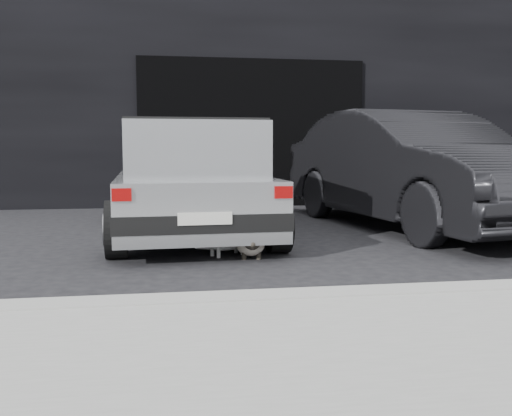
{
  "coord_description": "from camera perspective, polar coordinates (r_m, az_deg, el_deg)",
  "views": [
    {
      "loc": [
        -0.54,
        -6.09,
        1.04
      ],
      "look_at": [
        0.26,
        -1.09,
        0.51
      ],
      "focal_mm": 40.0,
      "sensor_mm": 36.0,
      "label": 1
    }
  ],
  "objects": [
    {
      "name": "ground",
      "position": [
        6.2,
        -3.95,
        -3.65
      ],
      "size": [
        80.0,
        80.0,
        0.0
      ],
      "primitive_type": "plane",
      "color": "black",
      "rests_on": "ground"
    },
    {
      "name": "building_facade",
      "position": [
        12.27,
        -1.82,
        12.86
      ],
      "size": [
        34.0,
        4.0,
        5.0
      ],
      "primitive_type": "cube",
      "color": "black",
      "rests_on": "ground"
    },
    {
      "name": "garage_opening",
      "position": [
        10.2,
        -0.37,
        7.49
      ],
      "size": [
        4.0,
        0.1,
        2.6
      ],
      "primitive_type": "cube",
      "color": "black",
      "rests_on": "ground"
    },
    {
      "name": "curb",
      "position": [
        3.94,
        14.41,
        -8.61
      ],
      "size": [
        18.0,
        0.25,
        0.12
      ],
      "primitive_type": "cube",
      "color": "gray",
      "rests_on": "ground"
    },
    {
      "name": "sidewalk",
      "position": [
        2.93,
        24.06,
        -14.21
      ],
      "size": [
        18.0,
        2.2,
        0.11
      ],
      "primitive_type": "cube",
      "color": "gray",
      "rests_on": "ground"
    },
    {
      "name": "silver_hatchback",
      "position": [
        6.7,
        -6.73,
        3.32
      ],
      "size": [
        1.92,
        3.69,
        1.34
      ],
      "rotation": [
        0.0,
        0.0,
        0.04
      ],
      "color": "#AAACAE",
      "rests_on": "ground"
    },
    {
      "name": "second_car",
      "position": [
        7.67,
        15.44,
        3.76
      ],
      "size": [
        2.34,
        4.85,
        1.53
      ],
      "primitive_type": "imported",
      "rotation": [
        0.0,
        0.0,
        0.16
      ],
      "color": "black",
      "rests_on": "ground"
    },
    {
      "name": "cat_siamese",
      "position": [
        5.45,
        -0.55,
        -3.61
      ],
      "size": [
        0.32,
        0.83,
        0.28
      ],
      "rotation": [
        0.0,
        0.0,
        3.06
      ],
      "color": "beige",
      "rests_on": "ground"
    },
    {
      "name": "cat_white",
      "position": [
        5.56,
        -2.59,
        -3.12
      ],
      "size": [
        0.62,
        0.43,
        0.33
      ],
      "rotation": [
        0.0,
        0.0,
        -1.11
      ],
      "color": "silver",
      "rests_on": "ground"
    }
  ]
}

